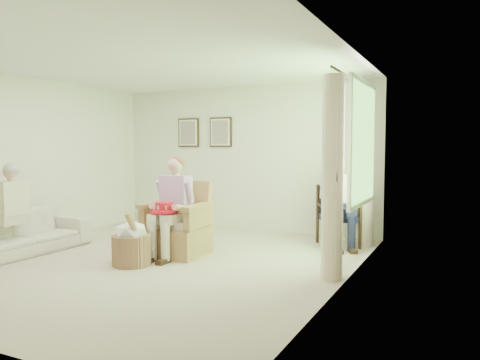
{
  "coord_description": "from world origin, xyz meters",
  "views": [
    {
      "loc": [
        3.69,
        -4.96,
        1.5
      ],
      "look_at": [
        0.88,
        0.8,
        1.05
      ],
      "focal_mm": 35.0,
      "sensor_mm": 36.0,
      "label": 1
    }
  ],
  "objects_px": {
    "wood_armchair": "(339,213)",
    "sofa": "(17,233)",
    "wicker_armchair": "(178,232)",
    "person_sofa": "(7,205)",
    "person_wicker": "(172,200)",
    "red_hat": "(164,209)",
    "hatbox": "(132,243)",
    "person_dark": "(337,196)"
  },
  "relations": [
    {
      "from": "person_wicker",
      "to": "person_dark",
      "type": "bearing_deg",
      "value": 38.22
    },
    {
      "from": "wicker_armchair",
      "to": "sofa",
      "type": "relative_size",
      "value": 0.49
    },
    {
      "from": "red_hat",
      "to": "hatbox",
      "type": "height_order",
      "value": "red_hat"
    },
    {
      "from": "person_sofa",
      "to": "red_hat",
      "type": "xyz_separation_m",
      "value": [
        2.04,
        0.78,
        -0.03
      ]
    },
    {
      "from": "wood_armchair",
      "to": "sofa",
      "type": "relative_size",
      "value": 0.43
    },
    {
      "from": "wood_armchair",
      "to": "hatbox",
      "type": "xyz_separation_m",
      "value": [
        -2.07,
        -2.39,
        -0.21
      ]
    },
    {
      "from": "hatbox",
      "to": "wicker_armchair",
      "type": "bearing_deg",
      "value": 75.36
    },
    {
      "from": "wicker_armchair",
      "to": "sofa",
      "type": "xyz_separation_m",
      "value": [
        -2.03,
        -0.99,
        -0.02
      ]
    },
    {
      "from": "person_sofa",
      "to": "red_hat",
      "type": "distance_m",
      "value": 2.19
    },
    {
      "from": "person_wicker",
      "to": "person_sofa",
      "type": "relative_size",
      "value": 1.06
    },
    {
      "from": "wicker_armchair",
      "to": "wood_armchair",
      "type": "height_order",
      "value": "wicker_armchair"
    },
    {
      "from": "wood_armchair",
      "to": "person_dark",
      "type": "xyz_separation_m",
      "value": [
        0.0,
        -0.15,
        0.28
      ]
    },
    {
      "from": "red_hat",
      "to": "hatbox",
      "type": "bearing_deg",
      "value": -116.56
    },
    {
      "from": "wicker_armchair",
      "to": "person_dark",
      "type": "bearing_deg",
      "value": 35.75
    },
    {
      "from": "person_sofa",
      "to": "person_wicker",
      "type": "bearing_deg",
      "value": 116.86
    },
    {
      "from": "red_hat",
      "to": "hatbox",
      "type": "xyz_separation_m",
      "value": [
        -0.21,
        -0.42,
        -0.4
      ]
    },
    {
      "from": "person_dark",
      "to": "person_sofa",
      "type": "height_order",
      "value": "person_dark"
    },
    {
      "from": "wicker_armchair",
      "to": "person_wicker",
      "type": "relative_size",
      "value": 0.76
    },
    {
      "from": "sofa",
      "to": "hatbox",
      "type": "bearing_deg",
      "value": -82.94
    },
    {
      "from": "wicker_armchair",
      "to": "hatbox",
      "type": "xyz_separation_m",
      "value": [
        -0.2,
        -0.76,
        -0.04
      ]
    },
    {
      "from": "sofa",
      "to": "person_dark",
      "type": "distance_m",
      "value": 4.64
    },
    {
      "from": "wood_armchair",
      "to": "person_wicker",
      "type": "height_order",
      "value": "person_wicker"
    },
    {
      "from": "sofa",
      "to": "hatbox",
      "type": "xyz_separation_m",
      "value": [
        1.83,
        0.23,
        -0.02
      ]
    },
    {
      "from": "wicker_armchair",
      "to": "hatbox",
      "type": "height_order",
      "value": "wicker_armchair"
    },
    {
      "from": "person_sofa",
      "to": "red_hat",
      "type": "bearing_deg",
      "value": 111.87
    },
    {
      "from": "person_dark",
      "to": "red_hat",
      "type": "relative_size",
      "value": 3.65
    },
    {
      "from": "hatbox",
      "to": "red_hat",
      "type": "bearing_deg",
      "value": 63.44
    },
    {
      "from": "wood_armchair",
      "to": "person_wicker",
      "type": "relative_size",
      "value": 0.67
    },
    {
      "from": "person_dark",
      "to": "wood_armchair",
      "type": "bearing_deg",
      "value": 61.78
    },
    {
      "from": "person_dark",
      "to": "hatbox",
      "type": "bearing_deg",
      "value": -160.97
    },
    {
      "from": "wicker_armchair",
      "to": "person_sofa",
      "type": "distance_m",
      "value": 2.35
    },
    {
      "from": "wicker_armchair",
      "to": "red_hat",
      "type": "relative_size",
      "value": 2.81
    },
    {
      "from": "person_dark",
      "to": "hatbox",
      "type": "height_order",
      "value": "person_dark"
    },
    {
      "from": "sofa",
      "to": "red_hat",
      "type": "height_order",
      "value": "red_hat"
    },
    {
      "from": "person_sofa",
      "to": "person_dark",
      "type": "bearing_deg",
      "value": 124.58
    },
    {
      "from": "wood_armchair",
      "to": "sofa",
      "type": "height_order",
      "value": "wood_armchair"
    },
    {
      "from": "person_wicker",
      "to": "person_sofa",
      "type": "xyz_separation_m",
      "value": [
        -2.03,
        -0.99,
        -0.06
      ]
    },
    {
      "from": "person_sofa",
      "to": "wicker_armchair",
      "type": "bearing_deg",
      "value": 119.86
    },
    {
      "from": "person_wicker",
      "to": "red_hat",
      "type": "xyz_separation_m",
      "value": [
        0.01,
        -0.21,
        -0.09
      ]
    },
    {
      "from": "wicker_armchair",
      "to": "person_sofa",
      "type": "bearing_deg",
      "value": -153.56
    },
    {
      "from": "wicker_armchair",
      "to": "wood_armchair",
      "type": "bearing_deg",
      "value": 38.46
    },
    {
      "from": "hatbox",
      "to": "person_wicker",
      "type": "bearing_deg",
      "value": 72.39
    }
  ]
}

